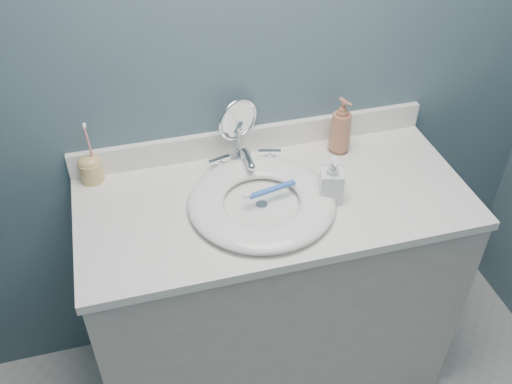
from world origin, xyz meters
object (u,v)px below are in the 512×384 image
object	(u,v)px
makeup_mirror	(238,126)
soap_bottle_clear	(332,179)
soap_bottle_amber	(341,126)
toothbrush_holder	(91,168)

from	to	relation	value
makeup_mirror	soap_bottle_clear	xyz separation A→B (m)	(0.22, -0.29, -0.04)
makeup_mirror	soap_bottle_amber	bearing A→B (deg)	-31.53
makeup_mirror	soap_bottle_amber	size ratio (longest dim) A/B	1.11
toothbrush_holder	makeup_mirror	bearing A→B (deg)	0.45
toothbrush_holder	soap_bottle_amber	bearing A→B (deg)	-3.55
makeup_mirror	soap_bottle_clear	size ratio (longest dim) A/B	1.44
soap_bottle_amber	soap_bottle_clear	bearing A→B (deg)	-136.04
soap_bottle_clear	toothbrush_holder	bearing A→B (deg)	173.56
soap_bottle_clear	makeup_mirror	bearing A→B (deg)	142.73
soap_bottle_clear	toothbrush_holder	distance (m)	0.76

